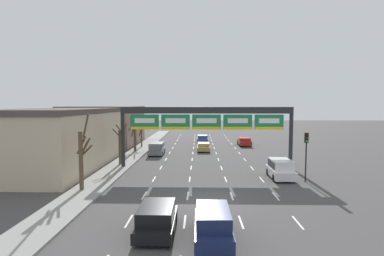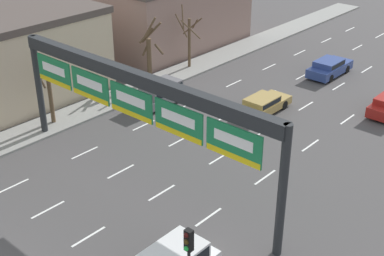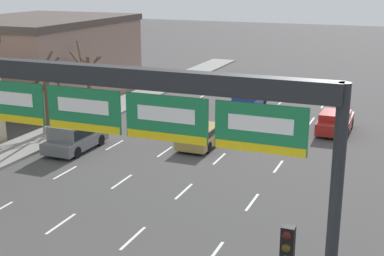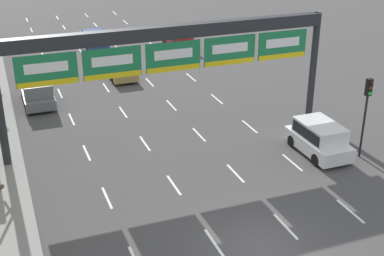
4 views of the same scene
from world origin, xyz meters
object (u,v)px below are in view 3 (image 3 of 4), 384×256
at_px(tree_bare_second, 88,79).
at_px(tree_bare_furthest, 48,94).
at_px(suv_grey, 75,134).
at_px(car_gold, 203,134).
at_px(car_red, 335,121).
at_px(car_blue, 248,100).
at_px(sign_gantry, 87,96).

distance_m(tree_bare_second, tree_bare_furthest, 4.50).
bearing_deg(tree_bare_second, suv_grey, -63.60).
relative_size(car_gold, suv_grey, 1.11).
distance_m(car_red, suv_grey, 16.32).
distance_m(suv_grey, tree_bare_furthest, 4.49).
bearing_deg(car_red, suv_grey, -145.02).
bearing_deg(tree_bare_second, tree_bare_furthest, -91.17).
bearing_deg(car_gold, tree_bare_furthest, -172.60).
bearing_deg(tree_bare_furthest, car_red, 22.60).
bearing_deg(car_red, car_blue, 150.83).
height_order(car_red, suv_grey, suv_grey).
distance_m(car_red, tree_bare_furthest, 18.35).
bearing_deg(suv_grey, tree_bare_furthest, 146.10).
distance_m(car_blue, tree_bare_second, 11.90).
bearing_deg(car_gold, car_blue, 90.25).
height_order(sign_gantry, car_red, sign_gantry).
bearing_deg(suv_grey, car_red, 34.98).
xyz_separation_m(car_red, tree_bare_furthest, (-16.86, -7.02, 1.78)).
xyz_separation_m(sign_gantry, tree_bare_furthest, (-10.06, 10.82, -2.96)).
xyz_separation_m(car_blue, tree_bare_furthest, (-9.92, -10.89, 1.78)).
distance_m(sign_gantry, tree_bare_second, 18.47).
xyz_separation_m(sign_gantry, car_gold, (-0.10, 12.11, -4.81)).
relative_size(car_red, tree_bare_furthest, 0.83).
bearing_deg(tree_bare_furthest, suv_grey, -33.90).
height_order(sign_gantry, suv_grey, sign_gantry).
bearing_deg(sign_gantry, car_blue, 90.38).
distance_m(sign_gantry, car_blue, 22.22).
relative_size(car_red, suv_grey, 1.02).
distance_m(car_blue, tree_bare_furthest, 14.84).
height_order(car_red, tree_bare_second, tree_bare_second).
height_order(car_gold, car_blue, car_blue).
bearing_deg(car_gold, car_red, 39.69).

